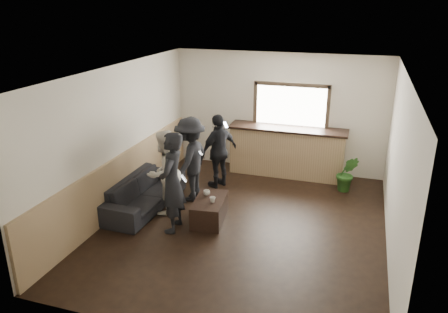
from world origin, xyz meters
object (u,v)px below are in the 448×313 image
(coffee_table, at_px, (210,210))
(potted_plant, at_px, (347,174))
(person_a, at_px, (172,182))
(bar_counter, at_px, (287,148))
(cup_b, at_px, (213,200))
(person_c, at_px, (190,159))
(person_b, at_px, (164,172))
(person_d, at_px, (219,151))
(sofa, at_px, (144,193))
(cup_a, at_px, (207,193))

(coffee_table, height_order, potted_plant, potted_plant)
(person_a, bearing_deg, potted_plant, 127.38)
(bar_counter, distance_m, cup_b, 2.96)
(potted_plant, xyz_separation_m, person_c, (-3.04, -1.38, 0.47))
(coffee_table, bearing_deg, potted_plant, 42.50)
(person_b, distance_m, person_d, 1.62)
(sofa, relative_size, person_d, 1.31)
(cup_a, distance_m, person_d, 1.49)
(person_a, bearing_deg, person_d, 170.01)
(cup_a, xyz_separation_m, person_d, (-0.23, 1.43, 0.34))
(cup_a, height_order, cup_b, cup_b)
(cup_b, distance_m, person_b, 1.10)
(person_a, distance_m, person_b, 0.73)
(coffee_table, distance_m, cup_b, 0.30)
(person_a, xyz_separation_m, person_d, (0.16, 2.10, -0.10))
(cup_a, relative_size, person_c, 0.07)
(coffee_table, bearing_deg, person_a, -134.99)
(cup_b, distance_m, person_c, 1.23)
(sofa, xyz_separation_m, person_d, (1.08, 1.47, 0.50))
(bar_counter, height_order, cup_a, bar_counter)
(cup_a, xyz_separation_m, cup_b, (0.21, -0.25, 0.00))
(sofa, bearing_deg, cup_a, -86.23)
(person_c, bearing_deg, person_a, 11.08)
(bar_counter, distance_m, person_b, 3.26)
(cup_b, bearing_deg, person_c, 131.73)
(person_b, bearing_deg, cup_b, 100.39)
(person_a, distance_m, person_d, 2.11)
(coffee_table, relative_size, cup_b, 9.08)
(coffee_table, distance_m, potted_plant, 3.20)
(person_a, xyz_separation_m, person_c, (-0.17, 1.28, -0.04))
(bar_counter, height_order, person_a, bar_counter)
(coffee_table, distance_m, person_d, 1.73)
(cup_b, height_order, person_c, person_c)
(cup_a, distance_m, cup_b, 0.32)
(cup_a, relative_size, person_d, 0.08)
(cup_b, distance_m, potted_plant, 3.19)
(potted_plant, height_order, person_c, person_c)
(bar_counter, xyz_separation_m, cup_a, (-1.06, -2.58, -0.16))
(potted_plant, bearing_deg, person_b, -147.75)
(bar_counter, bearing_deg, person_a, -114.16)
(bar_counter, bearing_deg, person_c, -129.74)
(cup_a, bearing_deg, person_d, 99.18)
(cup_a, height_order, person_a, person_a)
(potted_plant, relative_size, person_c, 0.46)
(person_c, bearing_deg, person_b, -16.83)
(coffee_table, bearing_deg, sofa, 175.27)
(coffee_table, xyz_separation_m, person_c, (-0.68, 0.77, 0.66))
(sofa, bearing_deg, person_a, -122.12)
(coffee_table, distance_m, person_a, 1.00)
(person_a, height_order, person_c, person_a)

